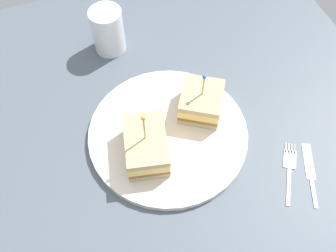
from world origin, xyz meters
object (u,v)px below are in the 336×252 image
at_px(plate, 168,134).
at_px(sandwich_half_back, 146,145).
at_px(drink_glass, 108,32).
at_px(fork, 290,166).
at_px(knife, 310,171).
at_px(sandwich_half_front, 201,102).

distance_m(plate, sandwich_half_back, 0.07).
relative_size(plate, drink_glass, 2.99).
bearing_deg(plate, fork, 53.33).
bearing_deg(knife, sandwich_half_back, -116.01).
relative_size(plate, sandwich_half_back, 2.50).
bearing_deg(sandwich_half_front, knife, 36.83).
relative_size(sandwich_half_front, fork, 0.99).
distance_m(plate, drink_glass, 0.26).
bearing_deg(plate, sandwich_half_front, 108.88).
distance_m(plate, fork, 0.22).
relative_size(sandwich_half_front, drink_glass, 1.10).
height_order(drink_glass, fork, drink_glass).
distance_m(sandwich_half_front, fork, 0.19).
bearing_deg(sandwich_half_back, drink_glass, 177.91).
relative_size(drink_glass, knife, 0.83).
bearing_deg(fork, drink_glass, -150.36).
bearing_deg(fork, plate, -126.67).
bearing_deg(knife, sandwich_half_front, -143.17).
height_order(sandwich_half_back, knife, sandwich_half_back).
relative_size(drink_glass, fork, 0.89).
height_order(sandwich_half_front, knife, sandwich_half_front).
bearing_deg(sandwich_half_back, fork, 65.21).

